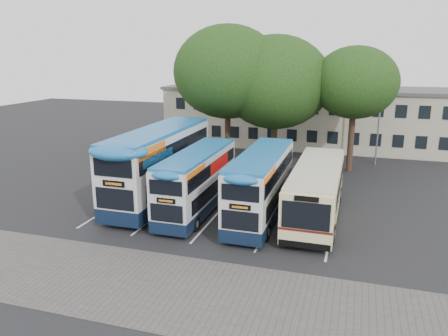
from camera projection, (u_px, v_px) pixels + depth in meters
name	position (u px, v px, depth m)	size (l,w,h in m)	color
ground	(262.00, 249.00, 22.45)	(120.00, 120.00, 0.00)	black
paving_strip	(190.00, 292.00, 18.41)	(40.00, 6.00, 0.01)	#595654
bay_lines	(221.00, 209.00, 28.14)	(14.12, 11.00, 0.01)	silver
depot_building	(317.00, 116.00, 46.55)	(32.40, 8.40, 6.20)	#AEA18C
lamp_post	(380.00, 108.00, 37.86)	(0.25, 1.05, 9.06)	gray
tree_left	(228.00, 72.00, 37.11)	(9.30, 9.30, 12.12)	black
tree_mid	(276.00, 82.00, 37.11)	(9.34, 9.34, 11.28)	black
tree_right	(355.00, 83.00, 35.17)	(6.88, 6.88, 10.35)	black
bus_dd_left	(160.00, 161.00, 29.36)	(2.85, 11.76, 4.90)	#0D1A32
bus_dd_mid	(197.00, 179.00, 27.28)	(2.26, 9.33, 3.89)	#0D1A32
bus_dd_right	(261.00, 182.00, 26.26)	(2.35, 9.71, 4.05)	#0D1A32
bus_single	(317.00, 188.00, 26.49)	(2.76, 10.83, 3.23)	beige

